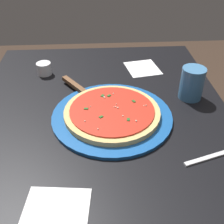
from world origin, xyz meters
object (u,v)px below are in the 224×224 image
Objects in this scene: pizza at (112,112)px; napkin_loose_left at (56,210)px; cup_small_sauce at (44,69)px; fork at (220,154)px; cup_tall_drink at (192,83)px; napkin_folded_right at (143,68)px; pizza_server at (81,90)px; serving_plate at (112,116)px.

napkin_loose_left is at bearing 156.52° from pizza.
fork is at bearing -132.56° from cup_small_sauce.
cup_tall_drink is at bearing 0.30° from fork.
cup_small_sauce reaches higher than napkin_folded_right.
napkin_loose_left is at bearing 109.05° from fork.
napkin_folded_right is at bearing 30.23° from cup_tall_drink.
napkin_loose_left is (-0.45, 0.04, -0.01)m from pizza_server.
fork is (0.14, -0.40, 0.00)m from napkin_loose_left.
cup_tall_drink is at bearing -149.77° from napkin_folded_right.
pizza_server reaches higher than napkin_loose_left.
pizza is at bearing 109.88° from cup_tall_drink.
cup_tall_drink is 0.58× the size of fork.
pizza_server is at bearing -4.91° from napkin_loose_left.
napkin_loose_left is 0.75× the size of fork.
fork is (-0.18, -0.27, -0.02)m from pizza.
napkin_folded_right is at bearing 14.59° from fork.
napkin_folded_right is 0.73× the size of fork.
pizza reaches higher than serving_plate.
pizza_server reaches higher than serving_plate.
napkin_folded_right is 0.96× the size of napkin_loose_left.
cup_small_sauce reaches higher than fork.
cup_tall_drink is 0.25m from napkin_folded_right.
pizza is 0.28m from cup_tall_drink.
cup_tall_drink is at bearing -70.12° from serving_plate.
pizza_server is 1.12× the size of fork.
serving_plate is at bearing -23.48° from napkin_loose_left.
pizza_server is at bearing -136.99° from cup_small_sauce.
pizza is 5.30× the size of cup_small_sauce.
fork is (-0.46, -0.51, -0.02)m from cup_small_sauce.
pizza is 2.16× the size of napkin_folded_right.
cup_small_sauce is at bearing 69.07° from cup_tall_drink.
serving_plate is 0.17m from pizza_server.
napkin_loose_left is (-0.63, 0.28, 0.00)m from napkin_folded_right.
fork is at bearing -179.70° from cup_tall_drink.
cup_small_sauce is 0.38m from napkin_folded_right.
serving_plate is 1.76× the size of pizza_server.
cup_tall_drink is at bearing -44.40° from napkin_loose_left.
cup_tall_drink is 0.28m from fork.
serving_plate is 0.34m from napkin_folded_right.
cup_small_sauce is 0.30× the size of fork.
pizza reaches higher than napkin_loose_left.
pizza_server is 1.54× the size of napkin_folded_right.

